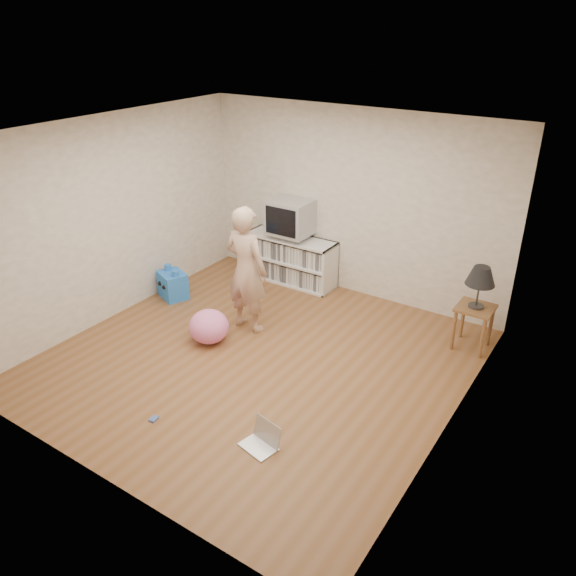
% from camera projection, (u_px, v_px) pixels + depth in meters
% --- Properties ---
extents(ground, '(4.50, 4.50, 0.00)m').
position_uv_depth(ground, '(257.00, 359.00, 6.58)').
color(ground, brown).
rests_on(ground, ground).
extents(walls, '(4.52, 4.52, 2.60)m').
position_uv_depth(walls, '(254.00, 258.00, 6.01)').
color(walls, '#BBB4A4').
rests_on(walls, ground).
extents(ceiling, '(4.50, 4.50, 0.01)m').
position_uv_depth(ceiling, '(251.00, 134.00, 5.44)').
color(ceiling, white).
rests_on(ceiling, walls).
extents(media_unit, '(1.40, 0.45, 0.70)m').
position_uv_depth(media_unit, '(291.00, 259.00, 8.38)').
color(media_unit, white).
rests_on(media_unit, ground).
extents(dvd_deck, '(0.45, 0.35, 0.07)m').
position_uv_depth(dvd_deck, '(291.00, 235.00, 8.19)').
color(dvd_deck, gray).
rests_on(dvd_deck, media_unit).
extents(crt_tv, '(0.60, 0.53, 0.50)m').
position_uv_depth(crt_tv, '(291.00, 217.00, 8.07)').
color(crt_tv, '#A3A3A9').
rests_on(crt_tv, dvd_deck).
extents(side_table, '(0.42, 0.42, 0.55)m').
position_uv_depth(side_table, '(474.00, 317.00, 6.65)').
color(side_table, brown).
rests_on(side_table, ground).
extents(table_lamp, '(0.34, 0.34, 0.52)m').
position_uv_depth(table_lamp, '(481.00, 277.00, 6.42)').
color(table_lamp, '#333333').
rests_on(table_lamp, side_table).
extents(person, '(0.61, 0.41, 1.63)m').
position_uv_depth(person, '(246.00, 270.00, 6.90)').
color(person, tan).
rests_on(person, ground).
extents(laptop, '(0.38, 0.33, 0.23)m').
position_uv_depth(laptop, '(263.00, 439.00, 5.26)').
color(laptop, silver).
rests_on(laptop, ground).
extents(playing_cards, '(0.08, 0.10, 0.02)m').
position_uv_depth(playing_cards, '(154.00, 419.00, 5.60)').
color(playing_cards, '#4766BE').
rests_on(playing_cards, ground).
extents(plush_blue, '(0.49, 0.44, 0.46)m').
position_uv_depth(plush_blue, '(173.00, 285.00, 7.94)').
color(plush_blue, blue).
rests_on(plush_blue, ground).
extents(plush_pink, '(0.65, 0.65, 0.42)m').
position_uv_depth(plush_pink, '(209.00, 327.00, 6.86)').
color(plush_pink, pink).
rests_on(plush_pink, ground).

